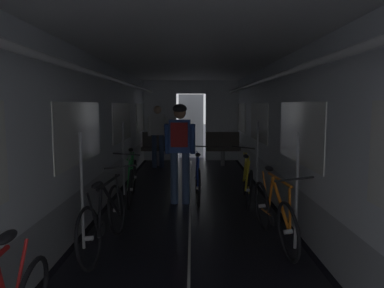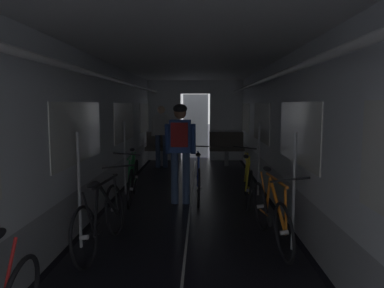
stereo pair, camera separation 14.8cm
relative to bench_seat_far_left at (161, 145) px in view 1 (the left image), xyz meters
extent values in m
cube|color=black|center=(-0.51, -4.82, -0.56)|extent=(0.08, 11.50, 0.01)
cube|color=black|center=(2.31, -4.82, -0.56)|extent=(0.08, 11.50, 0.01)
cube|color=beige|center=(0.90, -4.82, -0.56)|extent=(0.03, 11.27, 0.00)
cube|color=#9EA0A5|center=(-0.61, -4.82, -0.27)|extent=(0.12, 11.50, 0.60)
cube|color=silver|center=(-0.61, -4.82, 0.96)|extent=(0.12, 11.50, 1.85)
cube|color=white|center=(-0.54, -5.40, 0.78)|extent=(0.02, 1.90, 0.80)
cube|color=white|center=(-0.54, -2.52, 0.78)|extent=(0.02, 1.90, 0.80)
cube|color=white|center=(-0.54, 0.35, 0.78)|extent=(0.02, 1.90, 0.80)
cube|color=yellow|center=(-0.54, -5.26, 0.78)|extent=(0.01, 0.20, 0.28)
cylinder|color=white|center=(-0.27, -4.82, 1.53)|extent=(0.07, 11.04, 0.07)
cylinder|color=#B7BABF|center=(-0.37, -5.97, 0.13)|extent=(0.04, 0.04, 1.40)
cylinder|color=#B7BABF|center=(-0.37, -3.37, 0.13)|extent=(0.04, 0.04, 1.40)
cube|color=#9EA0A5|center=(2.41, -4.82, -0.27)|extent=(0.12, 11.50, 0.60)
cube|color=silver|center=(2.41, -4.82, 0.96)|extent=(0.12, 11.50, 1.85)
cube|color=white|center=(2.35, -5.40, 0.78)|extent=(0.02, 1.90, 0.80)
cube|color=white|center=(2.35, -2.52, 0.78)|extent=(0.02, 1.90, 0.80)
cube|color=white|center=(2.35, 0.35, 0.78)|extent=(0.02, 1.90, 0.80)
cube|color=yellow|center=(2.35, -5.02, 0.78)|extent=(0.01, 0.20, 0.28)
cylinder|color=white|center=(2.07, -4.82, 1.53)|extent=(0.07, 11.04, 0.07)
cylinder|color=#B7BABF|center=(2.17, -5.97, 0.13)|extent=(0.04, 0.04, 1.40)
cylinder|color=#B7BABF|center=(2.17, -3.37, 0.13)|extent=(0.04, 0.04, 1.40)
cube|color=silver|center=(-0.05, 0.99, 0.66)|extent=(1.00, 0.12, 2.45)
cube|color=silver|center=(1.85, 0.99, 0.66)|extent=(1.00, 0.12, 2.45)
cube|color=silver|center=(0.90, 0.99, 1.68)|extent=(0.90, 0.12, 0.40)
cube|color=#4C4F54|center=(0.90, 1.69, 0.46)|extent=(0.81, 0.04, 2.05)
cube|color=silver|center=(0.90, -4.82, 1.94)|extent=(3.14, 11.62, 0.12)
cylinder|color=gray|center=(0.00, -0.07, -0.35)|extent=(0.12, 0.12, 0.44)
cube|color=#47423D|center=(0.00, -0.07, -0.08)|extent=(0.96, 0.44, 0.10)
cube|color=#47423D|center=(0.00, 0.12, 0.17)|extent=(0.96, 0.08, 0.40)
torus|color=gray|center=(-0.43, 0.15, 0.37)|extent=(0.14, 0.14, 0.02)
cylinder|color=gray|center=(1.80, -0.07, -0.35)|extent=(0.12, 0.12, 0.44)
cube|color=#47423D|center=(1.80, -0.07, -0.08)|extent=(0.96, 0.44, 0.10)
cube|color=#47423D|center=(1.80, 0.12, 0.17)|extent=(0.96, 0.08, 0.40)
torus|color=gray|center=(1.37, 0.15, 0.37)|extent=(0.14, 0.14, 0.02)
cylinder|color=red|center=(-0.22, -7.86, 0.00)|extent=(0.08, 0.17, 0.49)
ellipsoid|color=black|center=(-0.26, -7.92, 0.30)|extent=(0.11, 0.25, 0.07)
torus|color=black|center=(-0.14, -6.53, -0.23)|extent=(0.17, 0.68, 0.67)
cylinder|color=#B2B2B7|center=(-0.14, -6.53, -0.23)|extent=(0.10, 0.06, 0.06)
torus|color=black|center=(-0.06, -5.51, -0.23)|extent=(0.17, 0.68, 0.67)
cylinder|color=#B2B2B7|center=(-0.06, -5.51, -0.23)|extent=(0.10, 0.06, 0.06)
cylinder|color=black|center=(-0.06, -5.83, -0.02)|extent=(0.14, 0.54, 0.56)
cylinder|color=black|center=(-0.09, -6.24, -0.02)|extent=(0.08, 0.35, 0.55)
cylinder|color=black|center=(-0.04, -5.99, 0.25)|extent=(0.10, 0.82, 0.04)
cylinder|color=black|center=(-0.11, -6.46, 0.01)|extent=(0.09, 0.16, 0.49)
cylinder|color=black|center=(-0.13, -6.31, -0.26)|extent=(0.06, 0.45, 0.07)
cylinder|color=black|center=(-0.04, -5.54, 0.01)|extent=(0.08, 0.09, 0.49)
cylinder|color=black|center=(-0.11, -6.08, -0.28)|extent=(0.04, 0.17, 0.17)
ellipsoid|color=black|center=(-0.07, -6.42, 0.31)|extent=(0.11, 0.25, 0.07)
cylinder|color=black|center=(0.01, -5.53, 0.35)|extent=(0.44, 0.06, 0.07)
torus|color=black|center=(1.90, -5.32, -0.23)|extent=(0.16, 0.68, 0.67)
cylinder|color=#B2B2B7|center=(1.90, -5.32, -0.23)|extent=(0.10, 0.06, 0.06)
torus|color=black|center=(1.99, -6.34, -0.23)|extent=(0.16, 0.68, 0.67)
cylinder|color=#B2B2B7|center=(1.99, -6.34, -0.23)|extent=(0.10, 0.06, 0.06)
cylinder|color=orange|center=(1.98, -6.02, -0.01)|extent=(0.13, 0.54, 0.56)
cylinder|color=orange|center=(1.94, -5.61, -0.01)|extent=(0.06, 0.35, 0.55)
cylinder|color=orange|center=(1.99, -5.86, 0.25)|extent=(0.11, 0.82, 0.04)
cylinder|color=orange|center=(1.92, -5.39, 0.01)|extent=(0.08, 0.16, 0.49)
cylinder|color=orange|center=(1.91, -5.54, -0.26)|extent=(0.06, 0.45, 0.07)
cylinder|color=orange|center=(2.01, -6.30, 0.01)|extent=(0.07, 0.09, 0.49)
cylinder|color=black|center=(1.93, -5.77, -0.28)|extent=(0.04, 0.17, 0.17)
ellipsoid|color=black|center=(1.96, -5.43, 0.31)|extent=(0.12, 0.25, 0.07)
cylinder|color=black|center=(2.04, -6.32, 0.35)|extent=(0.44, 0.06, 0.06)
torus|color=black|center=(1.86, -4.41, -0.23)|extent=(0.17, 0.68, 0.67)
cylinder|color=#B2B2B7|center=(1.86, -4.41, -0.23)|extent=(0.10, 0.06, 0.06)
torus|color=black|center=(1.96, -3.40, -0.23)|extent=(0.17, 0.68, 0.67)
cylinder|color=#B2B2B7|center=(1.96, -3.40, -0.23)|extent=(0.10, 0.06, 0.06)
cylinder|color=yellow|center=(1.91, -3.71, -0.02)|extent=(0.05, 0.55, 0.56)
cylinder|color=yellow|center=(1.87, -4.12, -0.02)|extent=(0.12, 0.34, 0.55)
cylinder|color=yellow|center=(1.87, -3.86, 0.25)|extent=(0.12, 0.82, 0.04)
cylinder|color=yellow|center=(1.84, -4.34, 0.01)|extent=(0.06, 0.17, 0.49)
cylinder|color=yellow|center=(1.89, -4.19, -0.26)|extent=(0.07, 0.45, 0.07)
cylinder|color=yellow|center=(1.94, -3.43, 0.01)|extent=(0.08, 0.09, 0.49)
cylinder|color=black|center=(1.91, -3.97, -0.28)|extent=(0.05, 0.17, 0.17)
ellipsoid|color=black|center=(1.82, -4.29, 0.31)|extent=(0.12, 0.25, 0.07)
cylinder|color=black|center=(1.90, -3.40, 0.35)|extent=(0.44, 0.07, 0.07)
torus|color=black|center=(-0.18, -3.33, -0.23)|extent=(0.15, 0.68, 0.67)
cylinder|color=#B2B2B7|center=(-0.18, -3.33, -0.23)|extent=(0.10, 0.06, 0.06)
torus|color=black|center=(-0.08, -4.35, -0.23)|extent=(0.15, 0.68, 0.67)
cylinder|color=#B2B2B7|center=(-0.08, -4.35, -0.23)|extent=(0.10, 0.06, 0.06)
cylinder|color=#1E8438|center=(-0.13, -4.04, -0.01)|extent=(0.05, 0.54, 0.56)
cylinder|color=#1E8438|center=(-0.17, -3.63, -0.01)|extent=(0.11, 0.34, 0.55)
cylinder|color=#1E8438|center=(-0.17, -3.89, 0.25)|extent=(0.11, 0.82, 0.04)
cylinder|color=#1E8438|center=(-0.19, -3.41, 0.01)|extent=(0.05, 0.17, 0.49)
cylinder|color=#1E8438|center=(-0.16, -3.56, -0.26)|extent=(0.07, 0.45, 0.07)
cylinder|color=#1E8438|center=(-0.11, -4.32, 0.01)|extent=(0.07, 0.09, 0.49)
cylinder|color=black|center=(-0.13, -3.78, -0.28)|extent=(0.04, 0.17, 0.17)
ellipsoid|color=black|center=(-0.21, -3.46, 0.31)|extent=(0.12, 0.25, 0.07)
cylinder|color=black|center=(-0.13, -4.34, 0.35)|extent=(0.44, 0.07, 0.06)
cylinder|color=#384C75|center=(0.63, -3.99, -0.12)|extent=(0.13, 0.13, 0.90)
cylinder|color=#384C75|center=(0.83, -4.00, -0.12)|extent=(0.13, 0.13, 0.90)
cube|color=#2D4C99|center=(0.73, -3.99, 0.61)|extent=(0.36, 0.23, 0.56)
cylinder|color=#2D4C99|center=(0.51, -3.97, 0.56)|extent=(0.09, 0.20, 0.53)
cylinder|color=#2D4C99|center=(0.95, -3.98, 0.56)|extent=(0.09, 0.20, 0.53)
sphere|color=#9E7051|center=(0.73, -3.99, 1.01)|extent=(0.21, 0.21, 0.21)
ellipsoid|color=black|center=(0.73, -3.99, 1.08)|extent=(0.24, 0.28, 0.16)
cube|color=maroon|center=(0.72, -4.16, 0.65)|extent=(0.28, 0.16, 0.40)
torus|color=black|center=(1.05, -4.25, -0.23)|extent=(0.06, 0.67, 0.67)
cylinder|color=#B2B2B7|center=(1.05, -4.25, -0.23)|extent=(0.09, 0.05, 0.05)
torus|color=black|center=(1.03, -3.23, -0.23)|extent=(0.06, 0.67, 0.67)
cylinder|color=#B2B2B7|center=(1.03, -3.23, -0.23)|extent=(0.09, 0.05, 0.05)
cylinder|color=#2342B7|center=(1.03, -3.55, -0.01)|extent=(0.06, 0.54, 0.56)
cylinder|color=#2342B7|center=(1.04, -3.96, -0.01)|extent=(0.04, 0.34, 0.55)
cylinder|color=#2342B7|center=(1.03, -3.70, 0.25)|extent=(0.05, 0.82, 0.03)
cylinder|color=#2342B7|center=(1.04, -4.18, 0.01)|extent=(0.04, 0.16, 0.49)
cylinder|color=#2342B7|center=(1.04, -4.03, -0.26)|extent=(0.03, 0.45, 0.07)
cylinder|color=#2342B7|center=(1.03, -3.26, 0.01)|extent=(0.04, 0.09, 0.49)
cylinder|color=black|center=(1.04, -3.80, -0.28)|extent=(0.02, 0.17, 0.17)
ellipsoid|color=black|center=(1.03, -4.13, 0.31)|extent=(0.10, 0.24, 0.06)
cylinder|color=black|center=(1.02, -3.24, 0.35)|extent=(0.44, 0.03, 0.03)
cylinder|color=#384C75|center=(0.10, -0.37, -0.12)|extent=(0.13, 0.13, 0.90)
cylinder|color=#384C75|center=(-0.10, -0.37, -0.12)|extent=(0.13, 0.13, 0.90)
cube|color=silver|center=(0.00, -0.37, 0.61)|extent=(0.36, 0.22, 0.56)
cylinder|color=silver|center=(0.22, -0.39, 0.56)|extent=(0.09, 0.20, 0.53)
cylinder|color=silver|center=(-0.22, -0.39, 0.56)|extent=(0.09, 0.20, 0.53)
sphere|color=beige|center=(0.00, -0.37, 1.01)|extent=(0.21, 0.21, 0.21)
camera|label=1|loc=(0.93, -10.16, 1.15)|focal=33.85mm
camera|label=2|loc=(1.08, -10.16, 1.15)|focal=33.85mm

